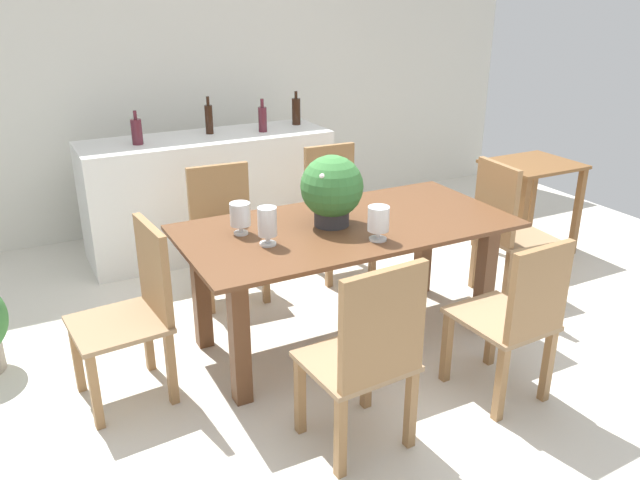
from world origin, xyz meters
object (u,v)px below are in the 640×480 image
at_px(chair_far_right, 335,204).
at_px(chair_head_end, 136,305).
at_px(crystal_vase_right, 267,223).
at_px(wine_glass, 239,208).
at_px(chair_foot_end, 505,225).
at_px(crystal_vase_center_near, 378,220).
at_px(kitchen_counter, 210,194).
at_px(side_table, 531,183).
at_px(chair_near_right, 516,315).
at_px(wine_bottle_dark, 137,131).
at_px(wine_bottle_green, 263,119).
at_px(wine_bottle_clear, 296,111).
at_px(flower_centerpiece, 332,189).
at_px(dining_table, 347,246).
at_px(crystal_vase_left, 240,215).
at_px(chair_near_left, 369,352).
at_px(wine_bottle_tall, 209,119).

bearing_deg(chair_far_right, chair_head_end, -148.44).
xyz_separation_m(crystal_vase_right, wine_glass, (-0.03, 0.35, -0.02)).
distance_m(chair_foot_end, chair_head_end, 2.48).
bearing_deg(chair_head_end, crystal_vase_center_near, 71.70).
xyz_separation_m(kitchen_counter, side_table, (2.27, -1.23, 0.10)).
xyz_separation_m(chair_near_right, kitchen_counter, (-0.70, 2.74, -0.03)).
bearing_deg(wine_bottle_dark, side_table, -23.18).
bearing_deg(crystal_vase_center_near, wine_bottle_green, 85.01).
bearing_deg(crystal_vase_center_near, wine_bottle_clear, 76.00).
bearing_deg(crystal_vase_right, wine_bottle_clear, 60.57).
bearing_deg(crystal_vase_right, flower_centerpiece, 13.79).
bearing_deg(kitchen_counter, wine_bottle_clear, 5.68).
height_order(dining_table, chair_head_end, chair_head_end).
bearing_deg(chair_near_right, crystal_vase_left, -49.01).
bearing_deg(chair_head_end, wine_bottle_dark, 160.84).
bearing_deg(wine_bottle_green, flower_centerpiece, -99.63).
bearing_deg(side_table, crystal_vase_left, -170.87).
xyz_separation_m(chair_near_left, wine_glass, (-0.13, 1.22, 0.32)).
bearing_deg(wine_bottle_clear, wine_bottle_dark, -175.41).
height_order(chair_foot_end, side_table, chair_foot_end).
bearing_deg(crystal_vase_center_near, chair_near_right, -57.90).
bearing_deg(chair_near_left, wine_bottle_green, -106.97).
relative_size(dining_table, chair_foot_end, 2.00).
bearing_deg(chair_near_right, crystal_vase_center_near, -60.66).
bearing_deg(crystal_vase_right, wine_bottle_dark, 98.06).
bearing_deg(wine_bottle_dark, crystal_vase_center_near, -68.21).
relative_size(flower_centerpiece, crystal_vase_left, 2.26).
height_order(chair_far_right, flower_centerpiece, flower_centerpiece).
relative_size(wine_bottle_dark, wine_bottle_green, 0.95).
bearing_deg(wine_bottle_tall, crystal_vase_center_near, -83.93).
bearing_deg(wine_bottle_dark, flower_centerpiece, -67.73).
bearing_deg(chair_far_right, wine_bottle_dark, 149.10).
distance_m(chair_near_right, crystal_vase_left, 1.56).
xyz_separation_m(flower_centerpiece, side_table, (2.10, 0.53, -0.40)).
bearing_deg(flower_centerpiece, chair_near_left, -109.19).
xyz_separation_m(chair_far_right, wine_bottle_tall, (-0.64, 0.91, 0.54)).
distance_m(wine_glass, kitchen_counter, 1.59).
distance_m(chair_far_right, wine_glass, 1.26).
distance_m(chair_near_left, crystal_vase_center_near, 0.87).
bearing_deg(wine_bottle_dark, chair_head_end, -104.26).
distance_m(wine_bottle_dark, wine_bottle_clear, 1.36).
bearing_deg(dining_table, kitchen_counter, 98.33).
bearing_deg(wine_glass, crystal_vase_right, -85.06).
height_order(chair_near_left, chair_foot_end, chair_near_left).
bearing_deg(chair_far_right, kitchen_counter, 132.35).
distance_m(chair_near_right, crystal_vase_center_near, 0.86).
height_order(chair_foot_end, wine_bottle_dark, wine_bottle_dark).
relative_size(chair_foot_end, wine_glass, 6.37).
bearing_deg(chair_far_right, wine_bottle_green, 109.10).
xyz_separation_m(chair_near_right, wine_bottle_green, (-0.24, 2.69, 0.54)).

